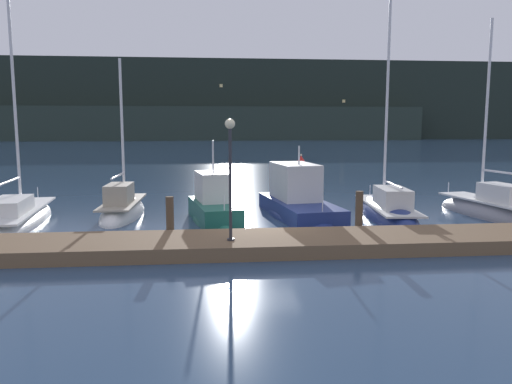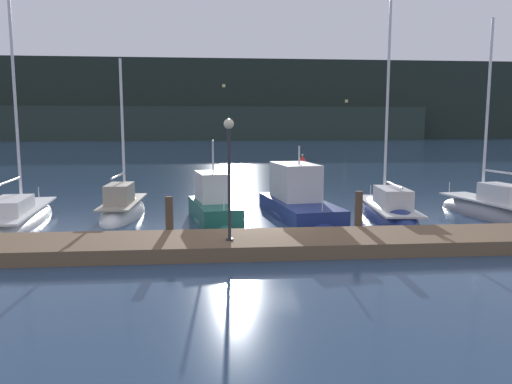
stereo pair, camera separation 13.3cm
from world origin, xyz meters
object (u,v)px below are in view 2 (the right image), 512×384
at_px(sailboat_berth_5, 387,214).
at_px(sailboat_berth_6, 490,213).
at_px(sailboat_berth_1, 18,220).
at_px(motorboat_berth_3, 214,213).
at_px(motorboat_berth_4, 298,207).
at_px(dock_lamppost, 229,159).
at_px(sailboat_berth_2, 123,213).
at_px(channel_buoy, 302,169).

distance_m(sailboat_berth_5, sailboat_berth_6, 4.68).
distance_m(sailboat_berth_1, motorboat_berth_3, 8.22).
xyz_separation_m(motorboat_berth_4, dock_lamppost, (-3.37, -6.43, 2.62)).
xyz_separation_m(sailboat_berth_1, sailboat_berth_5, (15.95, -0.12, 0.00)).
xyz_separation_m(sailboat_berth_1, sailboat_berth_6, (20.62, -0.40, 0.02)).
bearing_deg(sailboat_berth_1, sailboat_berth_2, 17.94).
xyz_separation_m(motorboat_berth_3, dock_lamppost, (0.46, -5.48, 2.67)).
relative_size(motorboat_berth_3, dock_lamppost, 1.33).
bearing_deg(channel_buoy, motorboat_berth_3, -112.64).
relative_size(sailboat_berth_2, channel_buoy, 4.19).
relative_size(motorboat_berth_4, sailboat_berth_6, 0.75).
distance_m(sailboat_berth_5, channel_buoy, 16.34).
xyz_separation_m(sailboat_berth_5, dock_lamppost, (-7.28, -5.78, 2.90)).
bearing_deg(sailboat_berth_5, sailboat_berth_2, 173.01).
bearing_deg(motorboat_berth_4, motorboat_berth_3, -166.15).
height_order(sailboat_berth_1, motorboat_berth_4, sailboat_berth_1).
height_order(motorboat_berth_4, channel_buoy, motorboat_berth_4).
bearing_deg(channel_buoy, sailboat_berth_5, -87.13).
xyz_separation_m(motorboat_berth_3, motorboat_berth_4, (3.83, 0.94, 0.05)).
distance_m(sailboat_berth_2, channel_buoy, 18.51).
distance_m(sailboat_berth_1, sailboat_berth_6, 20.62).
height_order(sailboat_berth_5, channel_buoy, sailboat_berth_5).
relative_size(sailboat_berth_2, sailboat_berth_6, 0.82).
bearing_deg(dock_lamppost, motorboat_berth_4, 62.33).
distance_m(sailboat_berth_2, sailboat_berth_5, 11.92).
bearing_deg(motorboat_berth_3, channel_buoy, 67.36).
bearing_deg(sailboat_berth_2, motorboat_berth_3, -23.06).
height_order(motorboat_berth_3, dock_lamppost, dock_lamppost).
relative_size(motorboat_berth_3, sailboat_berth_5, 0.49).
height_order(sailboat_berth_2, motorboat_berth_4, sailboat_berth_2).
distance_m(motorboat_berth_3, channel_buoy, 17.99).
relative_size(motorboat_berth_3, sailboat_berth_6, 0.54).
bearing_deg(sailboat_berth_5, sailboat_berth_1, 179.58).
bearing_deg(sailboat_berth_6, sailboat_berth_1, 178.90).
bearing_deg(sailboat_berth_5, sailboat_berth_6, -3.44).
bearing_deg(motorboat_berth_4, sailboat_berth_2, 174.26).
xyz_separation_m(motorboat_berth_4, sailboat_berth_5, (3.91, -0.65, -0.29)).
relative_size(channel_buoy, dock_lamppost, 0.49).
xyz_separation_m(motorboat_berth_3, channel_buoy, (6.93, 16.61, 0.33)).
height_order(sailboat_berth_6, channel_buoy, sailboat_berth_6).
relative_size(sailboat_berth_2, dock_lamppost, 2.04).
xyz_separation_m(sailboat_berth_1, channel_buoy, (15.13, 16.20, 0.56)).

